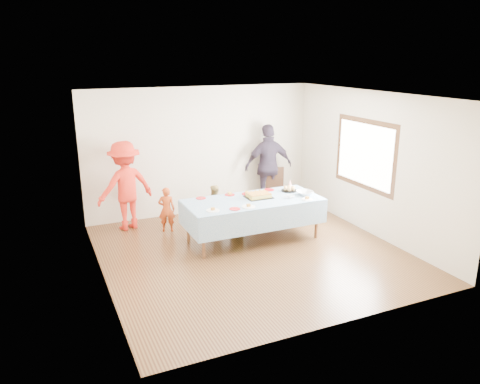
# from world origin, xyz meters

# --- Properties ---
(ground) EXTENTS (5.00, 5.00, 0.00)m
(ground) POSITION_xyz_m (0.00, 0.00, 0.00)
(ground) COLOR #402212
(ground) RESTS_ON ground
(room_walls) EXTENTS (5.04, 5.04, 2.72)m
(room_walls) POSITION_xyz_m (0.05, 0.00, 1.77)
(room_walls) COLOR beige
(room_walls) RESTS_ON ground
(party_table) EXTENTS (2.50, 1.10, 0.78)m
(party_table) POSITION_xyz_m (0.28, 0.54, 0.72)
(party_table) COLOR brown
(party_table) RESTS_ON ground
(birthday_cake) EXTENTS (0.48, 0.37, 0.08)m
(birthday_cake) POSITION_xyz_m (0.43, 0.61, 0.82)
(birthday_cake) COLOR black
(birthday_cake) RESTS_ON party_table
(rolls_tray) EXTENTS (0.31, 0.31, 0.09)m
(rolls_tray) POSITION_xyz_m (1.17, 0.75, 0.82)
(rolls_tray) COLOR black
(rolls_tray) RESTS_ON party_table
(punch_bowl) EXTENTS (0.30, 0.30, 0.07)m
(punch_bowl) POSITION_xyz_m (1.30, 0.40, 0.82)
(punch_bowl) COLOR silver
(punch_bowl) RESTS_ON party_table
(party_hat) EXTENTS (0.09, 0.09, 0.16)m
(party_hat) POSITION_xyz_m (1.32, 1.00, 0.86)
(party_hat) COLOR silver
(party_hat) RESTS_ON party_table
(fork_pile) EXTENTS (0.24, 0.18, 0.07)m
(fork_pile) POSITION_xyz_m (0.92, 0.35, 0.81)
(fork_pile) COLOR white
(fork_pile) RESTS_ON party_table
(plate_red_far_a) EXTENTS (0.18, 0.18, 0.01)m
(plate_red_far_a) POSITION_xyz_m (-0.57, 0.99, 0.79)
(plate_red_far_a) COLOR red
(plate_red_far_a) RESTS_ON party_table
(plate_red_far_b) EXTENTS (0.19, 0.19, 0.01)m
(plate_red_far_b) POSITION_xyz_m (0.00, 0.97, 0.79)
(plate_red_far_b) COLOR red
(plate_red_far_b) RESTS_ON party_table
(plate_red_far_c) EXTENTS (0.20, 0.20, 0.01)m
(plate_red_far_c) POSITION_xyz_m (0.32, 0.90, 0.79)
(plate_red_far_c) COLOR red
(plate_red_far_c) RESTS_ON party_table
(plate_red_far_d) EXTENTS (0.20, 0.20, 0.01)m
(plate_red_far_d) POSITION_xyz_m (0.84, 0.96, 0.79)
(plate_red_far_d) COLOR red
(plate_red_far_d) RESTS_ON party_table
(plate_red_near) EXTENTS (0.19, 0.19, 0.01)m
(plate_red_near) POSITION_xyz_m (-0.24, 0.16, 0.79)
(plate_red_near) COLOR red
(plate_red_near) RESTS_ON party_table
(plate_white_left) EXTENTS (0.23, 0.23, 0.01)m
(plate_white_left) POSITION_xyz_m (-0.61, 0.24, 0.79)
(plate_white_left) COLOR white
(plate_white_left) RESTS_ON party_table
(plate_white_mid) EXTENTS (0.24, 0.24, 0.01)m
(plate_white_mid) POSITION_xyz_m (0.02, 0.17, 0.79)
(plate_white_mid) COLOR white
(plate_white_mid) RESTS_ON party_table
(plate_white_right) EXTENTS (0.20, 0.20, 0.01)m
(plate_white_right) POSITION_xyz_m (1.18, 0.13, 0.79)
(plate_white_right) COLOR white
(plate_white_right) RESTS_ON party_table
(dining_chair) EXTENTS (0.49, 0.49, 0.92)m
(dining_chair) POSITION_xyz_m (1.55, 2.00, 0.51)
(dining_chair) COLOR black
(dining_chair) RESTS_ON ground
(toddler_left) EXTENTS (0.38, 0.32, 0.89)m
(toddler_left) POSITION_xyz_m (-1.06, 1.61, 0.45)
(toddler_left) COLOR #B94117
(toddler_left) RESTS_ON ground
(toddler_mid) EXTENTS (0.43, 0.34, 0.77)m
(toddler_mid) POSITION_xyz_m (0.12, 0.90, 0.38)
(toddler_mid) COLOR #347025
(toddler_mid) RESTS_ON ground
(toddler_right) EXTENTS (0.50, 0.44, 0.87)m
(toddler_right) POSITION_xyz_m (-0.15, 1.43, 0.44)
(toddler_right) COLOR tan
(toddler_right) RESTS_ON ground
(adult_left) EXTENTS (1.25, 0.91, 1.75)m
(adult_left) POSITION_xyz_m (-1.73, 2.09, 0.87)
(adult_left) COLOR red
(adult_left) RESTS_ON ground
(adult_right) EXTENTS (1.14, 0.56, 1.87)m
(adult_right) POSITION_xyz_m (1.46, 2.20, 0.93)
(adult_right) COLOR #362C3C
(adult_right) RESTS_ON ground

